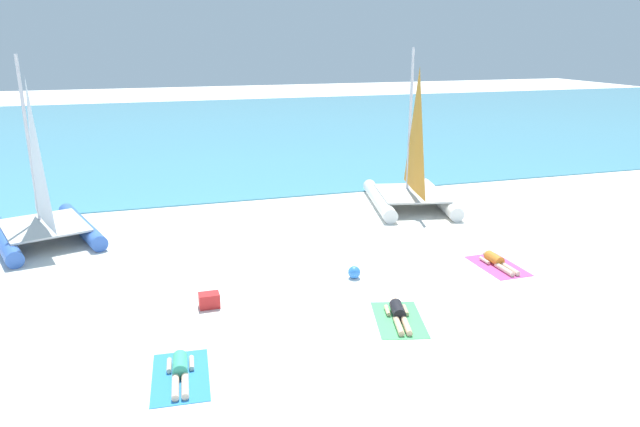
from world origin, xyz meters
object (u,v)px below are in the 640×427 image
object	(u,v)px
sunbather_right	(497,261)
cooler_box	(209,300)
towel_right	(498,266)
sailboat_blue	(42,215)
sailboat_white	(411,184)
towel_middle	(399,320)
towel_left	(181,377)
sunbather_middle	(399,313)
sunbather_left	(180,369)
beach_ball	(354,272)

from	to	relation	value
sunbather_right	cooler_box	distance (m)	8.36
towel_right	sunbather_right	xyz separation A→B (m)	(-0.00, 0.07, 0.13)
sailboat_blue	sailboat_white	bearing A→B (deg)	-17.22
sailboat_white	sailboat_blue	world-z (taller)	sailboat_white
sailboat_white	towel_middle	size ratio (longest dim) A/B	3.18
towel_left	towel_right	bearing A→B (deg)	19.14
sailboat_white	sunbather_middle	xyz separation A→B (m)	(-4.39, -8.64, -0.77)
sailboat_blue	towel_middle	size ratio (longest dim) A/B	3.11
sailboat_blue	sunbather_right	xyz separation A→B (m)	(12.93, -6.17, -0.75)
towel_left	sunbather_left	xyz separation A→B (m)	(0.00, 0.07, 0.13)
towel_middle	cooler_box	xyz separation A→B (m)	(-4.20, 1.99, 0.17)
beach_ball	cooler_box	xyz separation A→B (m)	(-4.05, -0.66, 0.01)
beach_ball	sunbather_right	bearing A→B (deg)	-4.41
sailboat_blue	beach_ball	world-z (taller)	sailboat_blue
sailboat_blue	cooler_box	world-z (taller)	sailboat_blue
towel_left	towel_right	xyz separation A→B (m)	(9.26, 3.21, 0.00)
cooler_box	towel_middle	bearing A→B (deg)	-25.39
sunbather_left	cooler_box	size ratio (longest dim) A/B	3.13
sailboat_white	cooler_box	bearing A→B (deg)	-130.09
towel_right	beach_ball	bearing A→B (deg)	174.71
sunbather_middle	sailboat_blue	bearing A→B (deg)	150.42
sailboat_white	sunbather_left	size ratio (longest dim) A/B	3.85
sunbather_left	towel_right	bearing A→B (deg)	22.88
sailboat_blue	sunbather_right	distance (m)	14.34
towel_left	towel_middle	world-z (taller)	same
sailboat_blue	towel_right	world-z (taller)	sailboat_blue
sailboat_white	sunbather_middle	bearing A→B (deg)	-104.97
sunbather_middle	towel_middle	bearing A→B (deg)	-90.00
sailboat_blue	cooler_box	size ratio (longest dim) A/B	11.81
sunbather_right	beach_ball	world-z (taller)	beach_ball
towel_middle	beach_ball	distance (m)	2.66
sunbather_middle	beach_ball	xyz separation A→B (m)	(-0.17, 2.58, 0.04)
sailboat_white	sailboat_blue	xyz separation A→B (m)	(-13.18, -0.22, -0.02)
towel_right	cooler_box	xyz separation A→B (m)	(-8.36, -0.26, 0.17)
towel_right	beach_ball	distance (m)	4.33
sunbather_middle	beach_ball	distance (m)	2.59
towel_left	sunbather_right	size ratio (longest dim) A/B	1.22
sailboat_white	beach_ball	distance (m)	7.61
sailboat_blue	towel_left	size ratio (longest dim) A/B	3.11
sunbather_left	beach_ball	bearing A→B (deg)	39.73
sunbather_left	towel_middle	bearing A→B (deg)	14.08
sailboat_blue	towel_right	size ratio (longest dim) A/B	3.11
sunbather_right	towel_left	bearing A→B (deg)	-161.08
towel_left	sunbather_left	size ratio (longest dim) A/B	1.21
sailboat_white	towel_right	xyz separation A→B (m)	(-0.25, -6.45, -0.89)
towel_middle	sunbather_middle	bearing A→B (deg)	75.81
sunbather_middle	cooler_box	world-z (taller)	cooler_box
beach_ball	cooler_box	world-z (taller)	cooler_box
sailboat_blue	beach_ball	bearing A→B (deg)	-52.26
cooler_box	sunbather_right	bearing A→B (deg)	2.22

